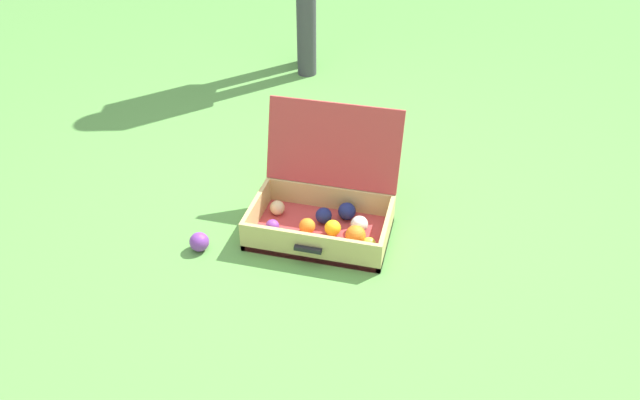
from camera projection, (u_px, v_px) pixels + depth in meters
name	position (u px, v px, depth m)	size (l,w,h in m)	color
ground_plane	(310.00, 242.00, 2.46)	(16.00, 16.00, 0.00)	#569342
open_suitcase	(325.00, 207.00, 2.48)	(0.57, 0.49, 0.48)	#B23838
stray_ball_on_grass	(199.00, 242.00, 2.40)	(0.08, 0.08, 0.08)	purple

